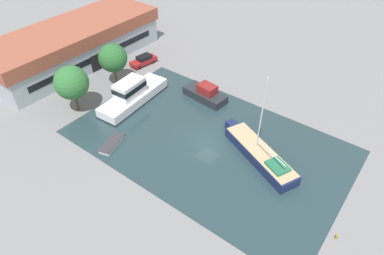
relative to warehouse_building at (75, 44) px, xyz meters
The scene contains 11 objects.
ground_plane 30.49m from the warehouse_building, 96.79° to the right, with size 440.00×440.00×0.00m, color slate.
water_canal 30.49m from the warehouse_building, 96.79° to the right, with size 21.15×34.02×0.01m, color #23383D.
warehouse_building is the anchor object (origin of this frame).
quay_tree_near_building 10.90m from the warehouse_building, 95.72° to the right, with size 4.32×4.32×6.58m.
quay_tree_by_water 14.90m from the warehouse_building, 128.59° to the right, with size 4.64×4.64×6.84m.
parked_car 11.90m from the warehouse_building, 59.90° to the right, with size 4.90×2.49×1.60m.
sailboat_moored 36.82m from the warehouse_building, 93.65° to the right, with size 7.03×11.99×10.92m.
motor_cruiser 16.96m from the warehouse_building, 101.16° to the right, with size 11.96×4.39×3.79m.
small_dinghy 23.99m from the warehouse_building, 118.63° to the right, with size 4.27×2.51×0.50m.
cabin_boat 24.77m from the warehouse_building, 80.96° to the right, with size 3.33×6.85×2.46m.
mooring_bollard 48.56m from the warehouse_building, 98.96° to the right, with size 0.25×0.25×0.63m.
Camera 1 is at (-26.90, -17.86, 29.21)m, focal length 32.00 mm.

